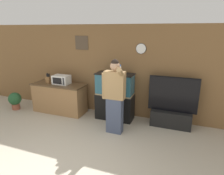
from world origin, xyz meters
The scene contains 9 objects.
ground_plane centered at (0.00, 0.00, 0.00)m, with size 18.00×18.00×0.00m, color #B2A893.
wall_back_paneled centered at (0.00, 2.93, 1.30)m, with size 10.00×0.08×2.60m.
counter_island centered at (-1.43, 2.42, 0.44)m, with size 1.63×0.65×0.89m.
microwave centered at (-1.34, 2.46, 1.02)m, with size 0.49×0.33×0.26m.
knife_block centered at (-1.77, 2.38, 1.00)m, with size 0.12×0.09×0.31m.
aquarium_on_stand centered at (0.32, 2.55, 0.66)m, with size 1.04×0.47×1.32m.
tv_on_stand centered at (1.86, 2.63, 0.39)m, with size 1.24×0.40×1.33m.
person_standing centered at (0.58, 1.80, 0.95)m, with size 0.57×0.43×1.82m.
potted_plant centered at (-2.87, 2.07, 0.31)m, with size 0.39×0.39×0.55m.
Camera 1 is at (2.11, -2.40, 2.47)m, focal length 32.00 mm.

